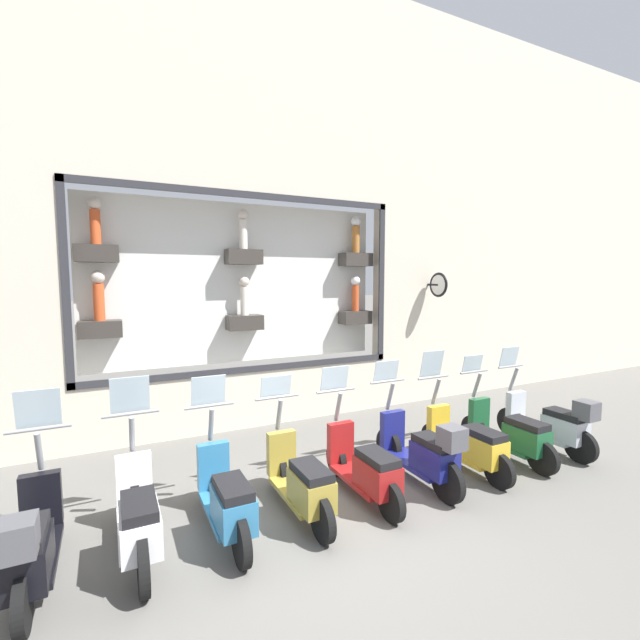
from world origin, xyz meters
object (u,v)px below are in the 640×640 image
at_px(scooter_yellow_2, 468,443).
at_px(scooter_white_7, 138,516).
at_px(scooter_green_1, 511,434).
at_px(scooter_teal_6, 227,498).
at_px(scooter_black_8, 31,543).
at_px(scooter_navy_3, 423,452).
at_px(scooter_silver_0, 552,423).
at_px(scooter_red_4, 365,468).
at_px(scooter_olive_5, 301,482).

height_order(scooter_yellow_2, scooter_white_7, scooter_white_7).
distance_m(scooter_green_1, scooter_teal_6, 4.45).
distance_m(scooter_green_1, scooter_black_8, 6.23).
xyz_separation_m(scooter_green_1, scooter_navy_3, (-0.05, 1.78, 0.06)).
height_order(scooter_teal_6, scooter_black_8, scooter_black_8).
relative_size(scooter_silver_0, scooter_green_1, 1.00).
distance_m(scooter_red_4, scooter_white_7, 2.67).
bearing_deg(scooter_olive_5, scooter_black_8, 91.31).
relative_size(scooter_green_1, scooter_teal_6, 1.00).
relative_size(scooter_teal_6, scooter_white_7, 0.99).
relative_size(scooter_navy_3, scooter_red_4, 1.01).
xyz_separation_m(scooter_silver_0, scooter_green_1, (0.06, 0.89, -0.05)).
xyz_separation_m(scooter_green_1, scooter_teal_6, (0.00, 4.45, 0.01)).
height_order(scooter_green_1, scooter_white_7, scooter_white_7).
distance_m(scooter_green_1, scooter_white_7, 5.34).
bearing_deg(scooter_teal_6, scooter_navy_3, -91.19).
bearing_deg(scooter_yellow_2, scooter_white_7, 89.92).
bearing_deg(scooter_yellow_2, scooter_teal_6, 90.00).
xyz_separation_m(scooter_navy_3, scooter_black_8, (-0.01, 4.45, -0.02)).
relative_size(scooter_green_1, scooter_red_4, 1.00).
xyz_separation_m(scooter_red_4, scooter_black_8, (-0.06, 3.56, 0.05)).
distance_m(scooter_silver_0, scooter_yellow_2, 1.78).
xyz_separation_m(scooter_silver_0, scooter_olive_5, (0.06, 4.45, -0.05)).
height_order(scooter_white_7, scooter_black_8, scooter_white_7).
distance_m(scooter_navy_3, scooter_olive_5, 1.78).
bearing_deg(scooter_red_4, scooter_green_1, -90.00).
bearing_deg(scooter_silver_0, scooter_teal_6, 89.35).
distance_m(scooter_silver_0, scooter_red_4, 3.56).
distance_m(scooter_navy_3, scooter_red_4, 0.89).
height_order(scooter_teal_6, scooter_white_7, scooter_white_7).
height_order(scooter_yellow_2, scooter_teal_6, scooter_yellow_2).
height_order(scooter_navy_3, scooter_red_4, scooter_navy_3).
relative_size(scooter_green_1, scooter_navy_3, 0.99).
height_order(scooter_green_1, scooter_olive_5, scooter_olive_5).
xyz_separation_m(scooter_yellow_2, scooter_black_8, (-0.06, 5.34, 0.04)).
bearing_deg(scooter_white_7, scooter_red_4, -90.22).
bearing_deg(scooter_black_8, scooter_navy_3, -89.89).
bearing_deg(scooter_teal_6, scooter_olive_5, -90.19).
height_order(scooter_yellow_2, scooter_red_4, scooter_yellow_2).
relative_size(scooter_green_1, scooter_black_8, 1.00).
bearing_deg(scooter_yellow_2, scooter_green_1, -90.24).
bearing_deg(scooter_navy_3, scooter_red_4, 86.69).
bearing_deg(scooter_white_7, scooter_green_1, -90.11).
xyz_separation_m(scooter_yellow_2, scooter_navy_3, (-0.06, 0.89, 0.06)).
distance_m(scooter_red_4, scooter_teal_6, 1.78).
bearing_deg(scooter_navy_3, scooter_silver_0, -90.11).
bearing_deg(scooter_black_8, scooter_white_7, -85.48).
xyz_separation_m(scooter_red_4, scooter_olive_5, (0.00, 0.89, 0.01)).
bearing_deg(scooter_silver_0, scooter_red_4, 89.09).
bearing_deg(scooter_yellow_2, scooter_black_8, 90.69).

